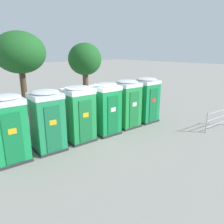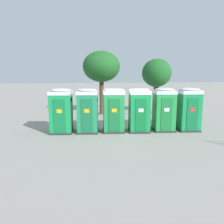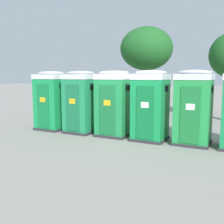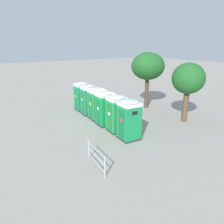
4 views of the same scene
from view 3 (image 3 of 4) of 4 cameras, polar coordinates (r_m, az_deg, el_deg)
The scene contains 7 objects.
ground_plane at distance 10.28m, azimuth 4.71°, elevation -5.27°, with size 120.00×120.00×0.00m, color gray.
portapotty_0 at distance 11.73m, azimuth -12.92°, elevation 2.52°, with size 1.31×1.29×2.54m.
portapotty_1 at distance 10.85m, azimuth -6.79°, elevation 2.25°, with size 1.29×1.30×2.54m.
portapotty_2 at distance 10.16m, azimuth 0.43°, elevation 1.93°, with size 1.28×1.26×2.54m.
portapotty_3 at distance 9.55m, azimuth 8.36°, elevation 1.48°, with size 1.26×1.28×2.54m.
portapotty_4 at distance 9.30m, azimuth 17.31°, elevation 1.04°, with size 1.28×1.28×2.54m.
street_tree_1 at distance 15.49m, azimuth 7.50°, elevation 13.36°, with size 2.99×2.99×5.10m.
Camera 3 is at (3.08, -9.53, 2.32)m, focal length 42.00 mm.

